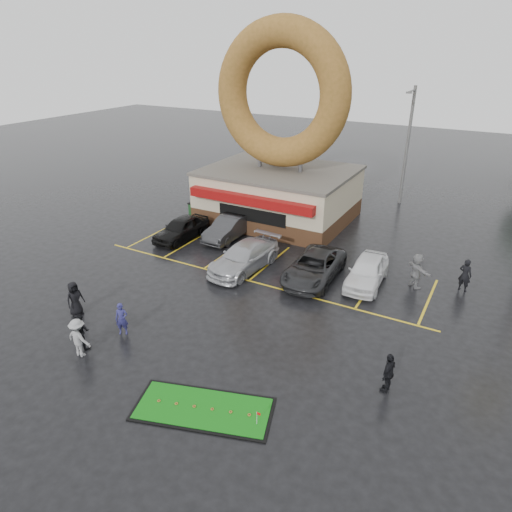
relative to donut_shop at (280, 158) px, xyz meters
The scene contains 18 objects.
ground 14.04m from the donut_shop, 76.98° to the right, with size 120.00×120.00×0.00m, color black.
donut_shop is the anchor object (origin of this frame).
streetlight_left 9.87m from the donut_shop, 135.22° to the left, with size 0.40×2.21×9.00m.
streetlight_mid 10.59m from the donut_shop, 48.62° to the left, with size 0.40×2.21×9.00m.
car_black 8.53m from the donut_shop, 119.72° to the right, with size 1.76×4.38×1.49m, color black.
car_dgrey 6.32m from the donut_shop, 103.15° to the right, with size 1.56×4.48×1.48m, color #2D2D2F.
car_silver 9.45m from the donut_shop, 76.37° to the right, with size 2.11×5.18×1.50m, color #B1B2B6.
car_grey 10.40m from the donut_shop, 51.78° to the right, with size 2.40×5.20×1.44m, color #29292B.
car_white 11.62m from the donut_shop, 37.95° to the right, with size 1.77×4.39×1.50m, color white.
person_blue 17.05m from the donut_shop, 87.96° to the right, with size 0.56×0.36×1.52m, color navy.
person_blackjkt 18.57m from the donut_shop, 90.63° to the right, with size 0.78×0.61×1.60m, color black.
person_hoodie 18.99m from the donut_shop, 89.43° to the right, with size 1.11×0.64×1.72m, color #939396.
person_bystander 17.09m from the donut_shop, 98.55° to the right, with size 0.84×0.55×1.72m, color black.
person_cameraman 19.13m from the donut_shop, 50.93° to the right, with size 0.96×0.40×1.65m, color black.
person_walker_near 12.97m from the donut_shop, 27.81° to the right, with size 1.78×0.57×1.92m, color gray.
person_walker_far 14.68m from the donut_shop, 20.56° to the right, with size 0.65×0.43×1.79m, color black.
dumpster 6.69m from the donut_shop, 145.05° to the right, with size 1.80×1.20×1.30m, color #1C4921.
putting_green 20.31m from the donut_shop, 71.07° to the right, with size 5.33×3.50×0.61m.
Camera 1 is at (11.08, -15.64, 11.83)m, focal length 32.00 mm.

